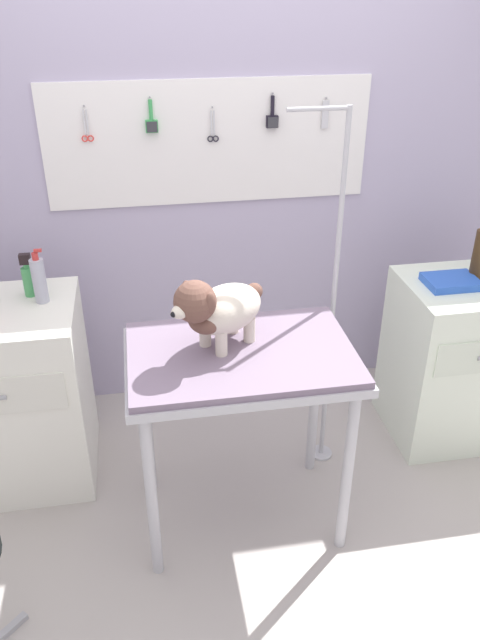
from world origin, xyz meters
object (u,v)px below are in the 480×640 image
object	(u,v)px
grooming_arm	(330,317)
dog	(218,309)
grooming_table	(241,373)
spray_bottle_short	(28,278)
cabinet_right	(463,359)
soda_bottle	(480,253)

from	to	relation	value
grooming_arm	dog	size ratio (longest dim) A/B	4.14
grooming_table	dog	bearing A→B (deg)	154.69
grooming_arm	spray_bottle_short	xyz separation A→B (m)	(-1.29, 0.26, 0.17)
dog	grooming_table	bearing A→B (deg)	-25.31
dog	cabinet_right	world-z (taller)	dog
cabinet_right	spray_bottle_short	xyz separation A→B (m)	(-2.04, 0.16, 0.54)
grooming_table	dog	xyz separation A→B (m)	(-0.08, 0.04, 0.27)
dog	soda_bottle	distance (m)	1.36
cabinet_right	soda_bottle	distance (m)	0.56
grooming_arm	cabinet_right	size ratio (longest dim) A/B	2.00
dog	cabinet_right	bearing A→B (deg)	16.48
dog	grooming_arm	bearing A→B (deg)	27.44
grooming_table	grooming_arm	distance (m)	0.55
dog	spray_bottle_short	distance (m)	0.93
spray_bottle_short	soda_bottle	distance (m)	2.05
grooming_table	soda_bottle	bearing A→B (deg)	21.03
spray_bottle_short	cabinet_right	bearing A→B (deg)	-4.52
dog	spray_bottle_short	size ratio (longest dim) A/B	2.09
dog	soda_bottle	xyz separation A→B (m)	(1.29, 0.43, -0.05)
grooming_table	cabinet_right	distance (m)	1.32
cabinet_right	soda_bottle	bearing A→B (deg)	84.48
cabinet_right	spray_bottle_short	bearing A→B (deg)	175.48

